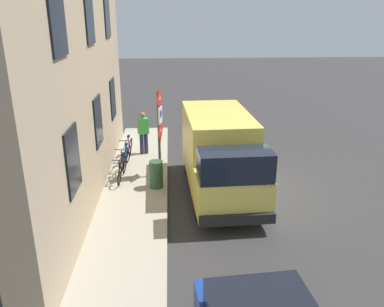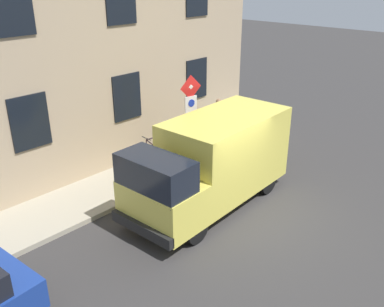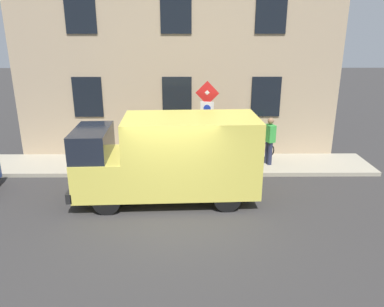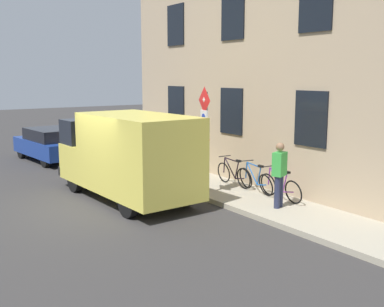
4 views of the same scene
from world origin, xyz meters
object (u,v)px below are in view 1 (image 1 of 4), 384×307
(sign_post_stacked, at_px, (160,122))
(bicycle_purple, at_px, (128,149))
(delivery_van, at_px, (220,153))
(bicycle_blue, at_px, (125,159))
(litter_bin, at_px, (156,174))
(pedestrian, at_px, (143,132))
(bicycle_black, at_px, (122,169))

(sign_post_stacked, relative_size, bicycle_purple, 1.75)
(delivery_van, height_order, bicycle_blue, delivery_van)
(delivery_van, bearing_deg, sign_post_stacked, -123.56)
(litter_bin, bearing_deg, bicycle_blue, -55.69)
(bicycle_purple, height_order, litter_bin, litter_bin)
(sign_post_stacked, distance_m, litter_bin, 1.77)
(sign_post_stacked, bearing_deg, bicycle_purple, -53.24)
(pedestrian, bearing_deg, sign_post_stacked, 176.76)
(delivery_van, bearing_deg, bicycle_blue, -122.96)
(litter_bin, bearing_deg, bicycle_black, -30.92)
(sign_post_stacked, height_order, delivery_van, sign_post_stacked)
(pedestrian, height_order, litter_bin, pedestrian)
(sign_post_stacked, distance_m, bicycle_blue, 2.17)
(bicycle_purple, bearing_deg, bicycle_black, 4.55)
(bicycle_blue, bearing_deg, sign_post_stacked, 68.48)
(bicycle_blue, relative_size, bicycle_black, 1.00)
(bicycle_blue, relative_size, litter_bin, 1.91)
(bicycle_black, xyz_separation_m, litter_bin, (-1.18, 0.71, 0.08))
(pedestrian, xyz_separation_m, litter_bin, (-0.59, 3.28, -0.48))
(sign_post_stacked, relative_size, bicycle_blue, 1.74)
(bicycle_blue, distance_m, pedestrian, 1.75)
(bicycle_purple, height_order, pedestrian, pedestrian)
(bicycle_purple, xyz_separation_m, litter_bin, (-1.18, 2.75, 0.08))
(bicycle_blue, height_order, litter_bin, litter_bin)
(delivery_van, distance_m, litter_bin, 2.18)
(bicycle_black, bearing_deg, delivery_van, 78.06)
(pedestrian, bearing_deg, bicycle_black, 146.13)
(delivery_van, distance_m, bicycle_black, 3.44)
(bicycle_black, distance_m, pedestrian, 2.70)
(sign_post_stacked, xyz_separation_m, bicycle_purple, (1.33, -1.77, -1.55))
(delivery_van, relative_size, bicycle_black, 3.16)
(bicycle_purple, xyz_separation_m, bicycle_black, (-0.00, 2.04, 0.00))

